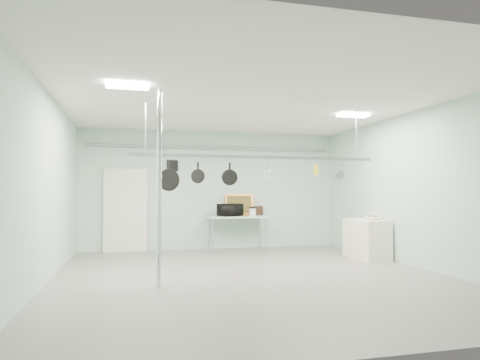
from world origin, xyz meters
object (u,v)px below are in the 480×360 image
object	(u,v)px
coffee_canister	(253,212)
skillet_mid	(198,172)
pot_rack	(257,156)
chrome_pole	(159,187)
microwave	(230,210)
prep_table	(237,219)
side_cabinet	(366,239)
skillet_left	(169,176)
fruit_bowl	(373,218)
skillet_right	(230,174)

from	to	relation	value
coffee_canister	skillet_mid	distance (m)	3.77
pot_rack	coffee_canister	xyz separation A→B (m)	(0.78, 3.12, -1.22)
chrome_pole	microwave	distance (m)	4.65
prep_table	coffee_canister	xyz separation A→B (m)	(0.38, -0.18, 0.18)
side_cabinet	coffee_canister	world-z (taller)	coffee_canister
microwave	skillet_left	distance (m)	3.80
prep_table	coffee_canister	world-z (taller)	coffee_canister
chrome_pole	prep_table	world-z (taller)	chrome_pole
side_cabinet	fruit_bowl	bearing A→B (deg)	-72.46
chrome_pole	prep_table	xyz separation A→B (m)	(2.30, 4.20, -0.77)
chrome_pole	pot_rack	world-z (taller)	chrome_pole
prep_table	skillet_left	size ratio (longest dim) A/B	2.97
chrome_pole	prep_table	distance (m)	4.85
skillet_mid	skillet_right	bearing A→B (deg)	27.01
coffee_canister	chrome_pole	bearing A→B (deg)	-123.67
pot_rack	skillet_mid	world-z (taller)	pot_rack
skillet_right	pot_rack	bearing A→B (deg)	6.74
skillet_right	microwave	bearing A→B (deg)	83.98
prep_table	coffee_canister	distance (m)	0.45
coffee_canister	skillet_left	size ratio (longest dim) A/B	0.38
skillet_left	skillet_right	xyz separation A→B (m)	(1.13, 0.00, 0.06)
prep_table	microwave	bearing A→B (deg)	-160.95
pot_rack	skillet_left	xyz separation A→B (m)	(-1.68, 0.00, -0.41)
coffee_canister	pot_rack	bearing A→B (deg)	-103.97
prep_table	coffee_canister	size ratio (longest dim) A/B	7.83
microwave	fruit_bowl	bearing A→B (deg)	117.68
prep_table	side_cabinet	size ratio (longest dim) A/B	1.33
fruit_bowl	skillet_left	size ratio (longest dim) A/B	0.63
coffee_canister	fruit_bowl	size ratio (longest dim) A/B	0.60
coffee_canister	fruit_bowl	bearing A→B (deg)	-44.66
pot_rack	skillet_right	xyz separation A→B (m)	(-0.54, 0.00, -0.35)
pot_rack	microwave	distance (m)	3.43
microwave	skillet_right	bearing A→B (deg)	54.32
chrome_pole	coffee_canister	size ratio (longest dim) A/B	15.65
skillet_mid	skillet_right	xyz separation A→B (m)	(0.60, 0.00, -0.02)
chrome_pole	prep_table	size ratio (longest dim) A/B	2.00
skillet_left	skillet_right	bearing A→B (deg)	-16.18
coffee_canister	skillet_mid	xyz separation A→B (m)	(-1.92, -3.12, 0.89)
skillet_left	prep_table	bearing A→B (deg)	41.64
skillet_mid	skillet_right	world-z (taller)	same
pot_rack	microwave	xyz separation A→B (m)	(0.19, 3.23, -1.16)
side_cabinet	microwave	xyz separation A→B (m)	(-2.76, 2.13, 0.62)
skillet_left	skillet_mid	bearing A→B (deg)	-16.18
pot_rack	skillet_left	world-z (taller)	pot_rack
chrome_pole	skillet_mid	distance (m)	1.21
fruit_bowl	side_cabinet	bearing A→B (deg)	107.54
side_cabinet	skillet_right	size ratio (longest dim) A/B	2.89
chrome_pole	side_cabinet	distance (m)	5.37
prep_table	skillet_mid	size ratio (longest dim) A/B	4.28
coffee_canister	prep_table	bearing A→B (deg)	153.86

